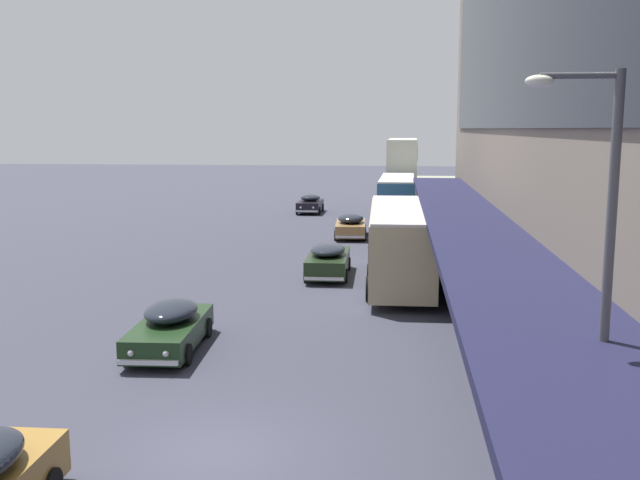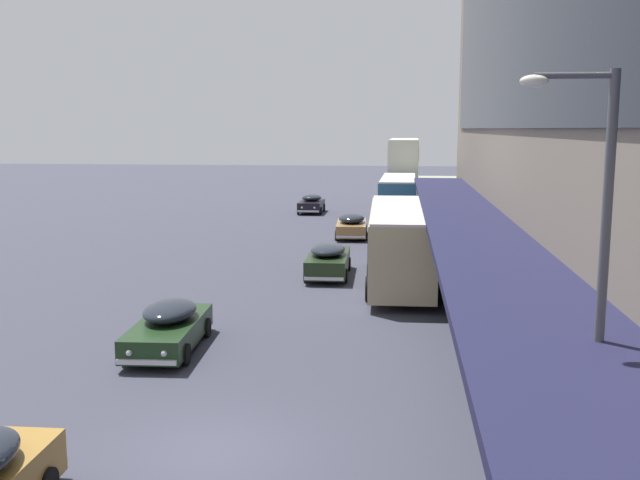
{
  "view_description": "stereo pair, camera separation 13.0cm",
  "coord_description": "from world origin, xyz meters",
  "px_view_note": "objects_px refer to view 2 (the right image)",
  "views": [
    {
      "loc": [
        3.73,
        -14.08,
        6.88
      ],
      "look_at": [
        0.23,
        17.92,
        1.84
      ],
      "focal_mm": 40.0,
      "sensor_mm": 36.0,
      "label": 1
    },
    {
      "loc": [
        3.86,
        -14.06,
        6.88
      ],
      "look_at": [
        0.23,
        17.92,
        1.84
      ],
      "focal_mm": 40.0,
      "sensor_mm": 36.0,
      "label": 2
    }
  ],
  "objects_px": {
    "transit_bus_kerbside_front": "(398,196)",
    "sedan_lead_mid": "(311,204)",
    "pedestrian_at_kerb": "(519,302)",
    "transit_bus_kerbside_far": "(400,240)",
    "fire_hydrant": "(501,349)",
    "transit_bus_kerbside_rear": "(404,170)",
    "sedan_second_near": "(328,260)",
    "street_lamp": "(592,277)",
    "sedan_trailing_near": "(351,225)",
    "sedan_trailing_mid": "(169,326)"
  },
  "relations": [
    {
      "from": "transit_bus_kerbside_rear",
      "to": "pedestrian_at_kerb",
      "type": "height_order",
      "value": "transit_bus_kerbside_rear"
    },
    {
      "from": "sedan_lead_mid",
      "to": "transit_bus_kerbside_rear",
      "type": "bearing_deg",
      "value": 43.11
    },
    {
      "from": "pedestrian_at_kerb",
      "to": "sedan_trailing_near",
      "type": "bearing_deg",
      "value": 108.32
    },
    {
      "from": "pedestrian_at_kerb",
      "to": "transit_bus_kerbside_far",
      "type": "bearing_deg",
      "value": 116.52
    },
    {
      "from": "sedan_trailing_near",
      "to": "street_lamp",
      "type": "relative_size",
      "value": 0.63
    },
    {
      "from": "sedan_second_near",
      "to": "street_lamp",
      "type": "distance_m",
      "value": 22.51
    },
    {
      "from": "transit_bus_kerbside_rear",
      "to": "fire_hydrant",
      "type": "xyz_separation_m",
      "value": [
        2.72,
        -44.61,
        -2.73
      ]
    },
    {
      "from": "transit_bus_kerbside_front",
      "to": "fire_hydrant",
      "type": "distance_m",
      "value": 32.99
    },
    {
      "from": "transit_bus_kerbside_rear",
      "to": "fire_hydrant",
      "type": "bearing_deg",
      "value": -86.51
    },
    {
      "from": "sedan_trailing_near",
      "to": "sedan_second_near",
      "type": "distance_m",
      "value": 12.27
    },
    {
      "from": "transit_bus_kerbside_front",
      "to": "fire_hydrant",
      "type": "bearing_deg",
      "value": -84.49
    },
    {
      "from": "transit_bus_kerbside_rear",
      "to": "street_lamp",
      "type": "distance_m",
      "value": 53.75
    },
    {
      "from": "transit_bus_kerbside_far",
      "to": "street_lamp",
      "type": "relative_size",
      "value": 1.52
    },
    {
      "from": "transit_bus_kerbside_front",
      "to": "sedan_lead_mid",
      "type": "distance_m",
      "value": 8.62
    },
    {
      "from": "transit_bus_kerbside_front",
      "to": "sedan_trailing_near",
      "type": "distance_m",
      "value": 8.9
    },
    {
      "from": "transit_bus_kerbside_rear",
      "to": "transit_bus_kerbside_far",
      "type": "height_order",
      "value": "transit_bus_kerbside_rear"
    },
    {
      "from": "sedan_second_near",
      "to": "sedan_trailing_mid",
      "type": "bearing_deg",
      "value": -108.09
    },
    {
      "from": "transit_bus_kerbside_front",
      "to": "sedan_trailing_mid",
      "type": "relative_size",
      "value": 2.14
    },
    {
      "from": "sedan_trailing_mid",
      "to": "transit_bus_kerbside_rear",
      "type": "bearing_deg",
      "value": 80.43
    },
    {
      "from": "sedan_lead_mid",
      "to": "street_lamp",
      "type": "bearing_deg",
      "value": -77.47
    },
    {
      "from": "pedestrian_at_kerb",
      "to": "street_lamp",
      "type": "height_order",
      "value": "street_lamp"
    },
    {
      "from": "sedan_trailing_mid",
      "to": "street_lamp",
      "type": "relative_size",
      "value": 0.64
    },
    {
      "from": "transit_bus_kerbside_rear",
      "to": "transit_bus_kerbside_far",
      "type": "bearing_deg",
      "value": -90.48
    },
    {
      "from": "transit_bus_kerbside_rear",
      "to": "sedan_second_near",
      "type": "height_order",
      "value": "transit_bus_kerbside_rear"
    },
    {
      "from": "transit_bus_kerbside_far",
      "to": "fire_hydrant",
      "type": "bearing_deg",
      "value": -74.9
    },
    {
      "from": "sedan_trailing_mid",
      "to": "sedan_lead_mid",
      "type": "distance_m",
      "value": 37.06
    },
    {
      "from": "pedestrian_at_kerb",
      "to": "fire_hydrant",
      "type": "distance_m",
      "value": 3.34
    },
    {
      "from": "transit_bus_kerbside_rear",
      "to": "sedan_trailing_near",
      "type": "xyz_separation_m",
      "value": [
        -3.36,
        -20.14,
        -2.46
      ]
    },
    {
      "from": "transit_bus_kerbside_front",
      "to": "sedan_lead_mid",
      "type": "relative_size",
      "value": 2.48
    },
    {
      "from": "sedan_trailing_mid",
      "to": "sedan_lead_mid",
      "type": "relative_size",
      "value": 1.16
    },
    {
      "from": "transit_bus_kerbside_front",
      "to": "transit_bus_kerbside_rear",
      "type": "bearing_deg",
      "value": 87.83
    },
    {
      "from": "sedan_second_near",
      "to": "transit_bus_kerbside_far",
      "type": "bearing_deg",
      "value": -18.01
    },
    {
      "from": "sedan_lead_mid",
      "to": "transit_bus_kerbside_front",
      "type": "bearing_deg",
      "value": -33.49
    },
    {
      "from": "sedan_second_near",
      "to": "sedan_lead_mid",
      "type": "bearing_deg",
      "value": 98.9
    },
    {
      "from": "transit_bus_kerbside_front",
      "to": "pedestrian_at_kerb",
      "type": "distance_m",
      "value": 29.99
    },
    {
      "from": "transit_bus_kerbside_rear",
      "to": "fire_hydrant",
      "type": "relative_size",
      "value": 15.82
    },
    {
      "from": "sedan_lead_mid",
      "to": "sedan_trailing_mid",
      "type": "bearing_deg",
      "value": -89.8
    },
    {
      "from": "sedan_trailing_near",
      "to": "transit_bus_kerbside_front",
      "type": "bearing_deg",
      "value": 70.73
    },
    {
      "from": "sedan_trailing_near",
      "to": "pedestrian_at_kerb",
      "type": "height_order",
      "value": "pedestrian_at_kerb"
    },
    {
      "from": "sedan_second_near",
      "to": "street_lamp",
      "type": "height_order",
      "value": "street_lamp"
    },
    {
      "from": "sedan_trailing_near",
      "to": "sedan_trailing_mid",
      "type": "xyz_separation_m",
      "value": [
        -4.08,
        -24.02,
        -0.02
      ]
    },
    {
      "from": "transit_bus_kerbside_far",
      "to": "street_lamp",
      "type": "distance_m",
      "value": 20.56
    },
    {
      "from": "sedan_lead_mid",
      "to": "street_lamp",
      "type": "distance_m",
      "value": 47.86
    },
    {
      "from": "street_lamp",
      "to": "transit_bus_kerbside_rear",
      "type": "bearing_deg",
      "value": 92.96
    },
    {
      "from": "transit_bus_kerbside_rear",
      "to": "sedan_trailing_mid",
      "type": "relative_size",
      "value": 2.26
    },
    {
      "from": "sedan_second_near",
      "to": "fire_hydrant",
      "type": "bearing_deg",
      "value": -62.59
    },
    {
      "from": "sedan_trailing_mid",
      "to": "fire_hydrant",
      "type": "height_order",
      "value": "sedan_trailing_mid"
    },
    {
      "from": "transit_bus_kerbside_rear",
      "to": "pedestrian_at_kerb",
      "type": "distance_m",
      "value": 41.71
    },
    {
      "from": "transit_bus_kerbside_rear",
      "to": "sedan_trailing_mid",
      "type": "height_order",
      "value": "transit_bus_kerbside_rear"
    },
    {
      "from": "sedan_second_near",
      "to": "sedan_lead_mid",
      "type": "distance_m",
      "value": 25.63
    }
  ]
}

